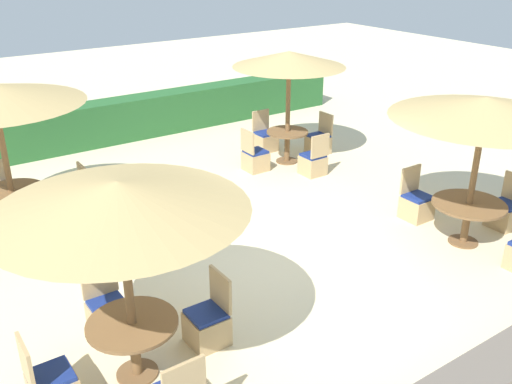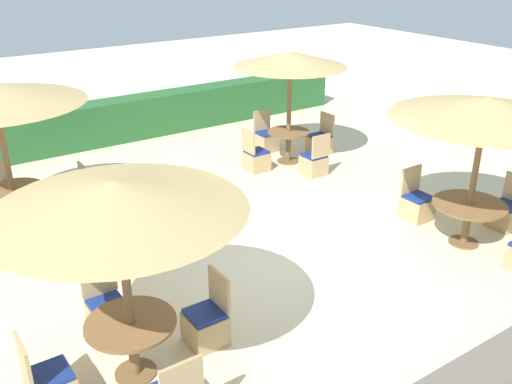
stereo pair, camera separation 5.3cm
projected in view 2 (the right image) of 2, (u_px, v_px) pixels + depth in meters
ground_plane at (277, 257)px, 8.98m from camera, size 40.00×40.00×0.00m
hedge_row at (113, 121)px, 13.97m from camera, size 13.00×0.70×1.02m
round_table_back_left at (14, 198)px, 9.56m from camera, size 1.09×1.09×0.76m
patio_chair_back_left_east at (76, 201)px, 10.26m from camera, size 0.46×0.46×0.93m
patio_chair_back_left_south at (33, 241)px, 8.91m from camera, size 0.46×0.46×0.93m
patio_chair_back_left_north at (4, 197)px, 10.42m from camera, size 0.46×0.46×0.93m
parasol_back_right at (290, 60)px, 11.92m from camera, size 2.40×2.40×2.46m
round_table_back_right at (288, 139)px, 12.63m from camera, size 0.92×0.92×0.72m
patio_chair_back_right_west at (256, 159)px, 12.26m from camera, size 0.46×0.46×0.93m
patio_chair_back_right_south at (314, 163)px, 12.04m from camera, size 0.46×0.46×0.93m
patio_chair_back_right_east at (320, 142)px, 13.26m from camera, size 0.46×0.46×0.93m
patio_chair_back_right_north at (266, 140)px, 13.44m from camera, size 0.46×0.46×0.93m
parasol_front_left at (117, 197)px, 5.66m from camera, size 2.66×2.66×2.41m
round_table_front_left at (132, 334)px, 6.34m from camera, size 1.02×1.02×0.73m
patio_chair_front_left_north at (107, 314)px, 7.18m from camera, size 0.46×0.46×0.93m
patio_chair_front_left_east at (207, 324)px, 6.99m from camera, size 0.46×0.46×0.93m
parasol_front_right at (486, 109)px, 8.47m from camera, size 2.85×2.85×2.45m
round_table_front_right at (469, 211)px, 9.16m from camera, size 1.17×1.17×0.72m
patio_chair_front_right_east at (506, 213)px, 9.82m from camera, size 0.46×0.46×0.93m
patio_chair_front_right_north at (417, 205)px, 10.12m from camera, size 0.46×0.46×0.93m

